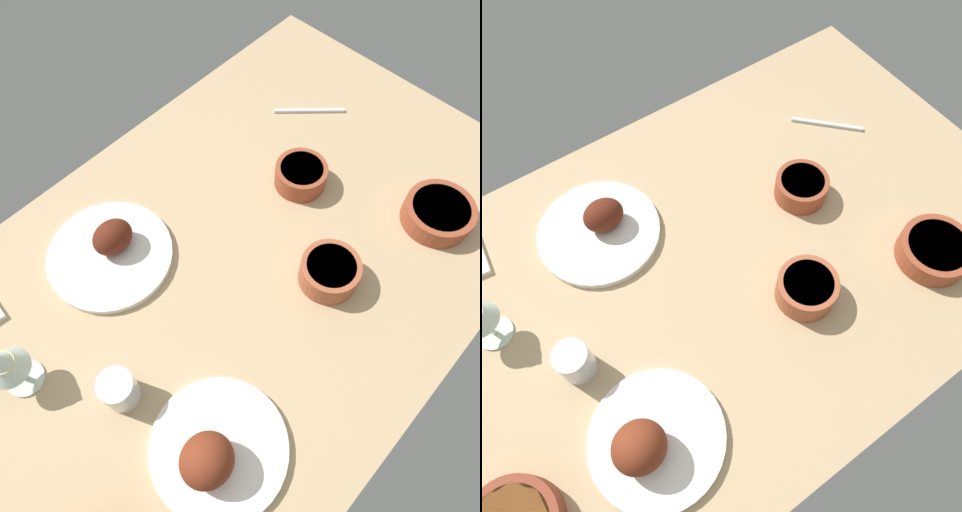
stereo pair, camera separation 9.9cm
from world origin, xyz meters
TOP-DOWN VIEW (x-y plane):
  - dining_table at (0.00, 0.00)cm, footprint 140.00×90.00cm
  - plate_near_viewer at (-31.07, -23.03)cm, footprint 24.37×24.37cm
  - plate_far_side at (-17.49, 20.78)cm, footprint 26.39×26.39cm
  - bowl_onions at (37.03, -24.47)cm, footprint 15.16×15.16cm
  - bowl_cream at (9.25, -16.12)cm, footprint 12.17×12.17cm
  - bowl_sauce at (24.46, 3.94)cm, footprint 11.80×11.80cm
  - wine_glass at (-45.63, 12.05)cm, footprint 7.60×7.60cm
  - water_tumbler at (-35.10, -3.62)cm, footprint 6.52×6.52cm
  - fork_loose at (43.48, 16.52)cm, footprint 13.05×13.52cm

SIDE VIEW (x-z plane):
  - dining_table at x=0.00cm, z-range 0.00..4.00cm
  - fork_loose at x=43.48cm, z-range 4.00..4.80cm
  - plate_far_side at x=-17.49cm, z-range 1.74..10.15cm
  - bowl_onions at x=37.03cm, z-range 4.24..9.18cm
  - bowl_sauce at x=24.46cm, z-range 4.24..9.64cm
  - plate_near_viewer at x=-31.07cm, z-range 1.77..12.53cm
  - bowl_cream at x=9.25cm, z-range 4.25..10.33cm
  - water_tumbler at x=-35.10cm, z-range 4.00..12.24cm
  - wine_glass at x=-45.63cm, z-range 6.93..20.93cm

